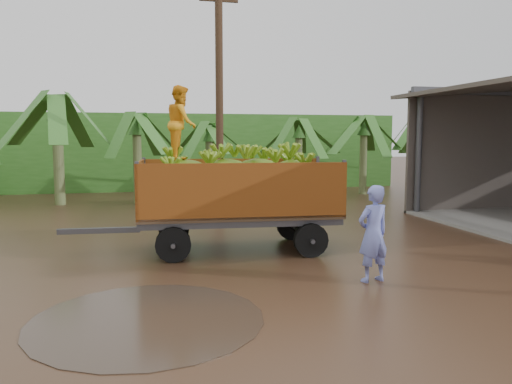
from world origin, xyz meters
TOP-DOWN VIEW (x-y plane):
  - ground at (0.00, 0.00)m, footprint 100.00×100.00m
  - hedge_north at (-2.00, 16.00)m, footprint 22.00×3.00m
  - banana_trailer at (-1.43, 1.83)m, footprint 6.04×2.37m
  - man_blue at (0.43, -1.11)m, footprint 0.70×0.54m
  - utility_pole at (-1.05, 6.76)m, footprint 1.20×0.24m
  - banana_plants at (-4.97, 6.62)m, footprint 24.53×20.67m

SIDE VIEW (x-z plane):
  - ground at x=0.00m, z-range 0.00..0.00m
  - man_blue at x=0.43m, z-range 0.00..1.69m
  - banana_trailer at x=-1.43m, z-range -0.50..3.14m
  - banana_plants at x=-4.97m, z-range -0.32..3.88m
  - hedge_north at x=-2.00m, z-range 0.00..3.60m
  - utility_pole at x=-1.05m, z-range 0.06..7.28m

